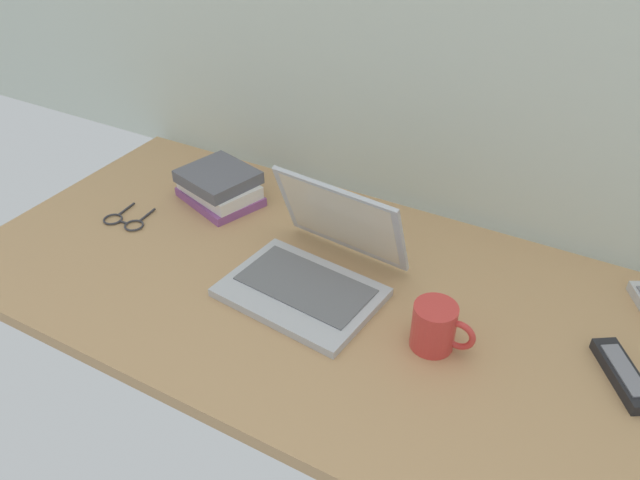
{
  "coord_description": "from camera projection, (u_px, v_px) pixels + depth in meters",
  "views": [
    {
      "loc": [
        0.46,
        -0.86,
        0.86
      ],
      "look_at": [
        -0.02,
        0.0,
        0.15
      ],
      "focal_mm": 34.36,
      "sensor_mm": 36.0,
      "label": 1
    }
  ],
  "objects": [
    {
      "name": "laptop",
      "position": [
        315.0,
        266.0,
        1.27
      ],
      "size": [
        0.33,
        0.33,
        0.21
      ],
      "color": "#B2B5BA",
      "rests_on": "desk"
    },
    {
      "name": "coffee_mug",
      "position": [
        435.0,
        326.0,
        1.12
      ],
      "size": [
        0.12,
        0.08,
        0.09
      ],
      "color": "red",
      "rests_on": "desk"
    },
    {
      "name": "remote_control_far",
      "position": [
        623.0,
        374.0,
        1.07
      ],
      "size": [
        0.13,
        0.16,
        0.02
      ],
      "color": "black",
      "rests_on": "desk"
    },
    {
      "name": "book_stack",
      "position": [
        219.0,
        186.0,
        1.54
      ],
      "size": [
        0.24,
        0.2,
        0.08
      ],
      "color": "#8C4C8C",
      "rests_on": "desk"
    },
    {
      "name": "eyeglasses",
      "position": [
        124.0,
        221.0,
        1.48
      ],
      "size": [
        0.11,
        0.11,
        0.01
      ],
      "color": "#333338",
      "rests_on": "desk"
    },
    {
      "name": "desk",
      "position": [
        328.0,
        295.0,
        1.28
      ],
      "size": [
        1.6,
        0.76,
        0.03
      ],
      "color": "tan",
      "rests_on": "ground"
    }
  ]
}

